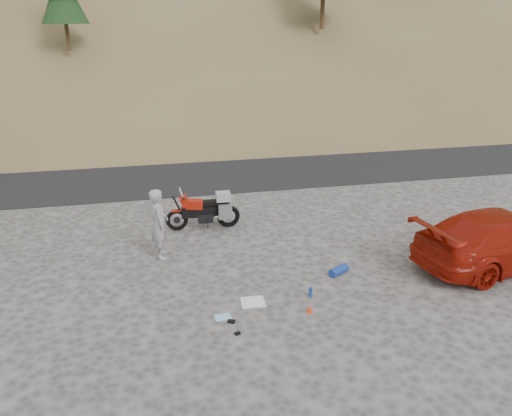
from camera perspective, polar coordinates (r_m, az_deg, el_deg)
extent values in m
plane|color=#413F3C|center=(11.66, -6.58, -7.78)|extent=(140.00, 140.00, 0.00)
cube|color=black|center=(20.01, -9.37, 4.49)|extent=(120.00, 7.00, 0.05)
cylinder|color=#392915|center=(24.41, -20.76, 18.09)|extent=(0.17, 0.17, 1.40)
cylinder|color=#392915|center=(26.72, 7.60, 21.58)|extent=(0.22, 0.22, 1.82)
torus|color=black|center=(14.03, -9.02, -1.37)|extent=(0.62, 0.12, 0.62)
cylinder|color=black|center=(14.03, -9.02, -1.37)|extent=(0.19, 0.06, 0.19)
torus|color=black|center=(14.15, -3.17, -0.95)|extent=(0.66, 0.14, 0.65)
cylinder|color=black|center=(14.15, -3.17, -0.95)|extent=(0.21, 0.08, 0.21)
cylinder|color=black|center=(13.91, -8.80, -0.03)|extent=(0.35, 0.06, 0.76)
cylinder|color=black|center=(13.79, -8.34, 1.38)|extent=(0.05, 0.58, 0.04)
cube|color=black|center=(13.99, -6.21, -0.39)|extent=(1.12, 0.24, 0.28)
cube|color=black|center=(14.07, -5.80, -1.07)|extent=(0.42, 0.29, 0.26)
cube|color=maroon|center=(13.90, -7.13, 0.44)|extent=(0.49, 0.29, 0.29)
cube|color=maroon|center=(13.85, -8.19, 0.81)|extent=(0.29, 0.32, 0.33)
cube|color=silver|center=(13.76, -8.51, 1.74)|extent=(0.11, 0.28, 0.24)
cube|color=black|center=(13.93, -5.30, 0.65)|extent=(0.52, 0.21, 0.11)
cube|color=black|center=(13.98, -3.85, 0.60)|extent=(0.33, 0.17, 0.09)
cube|color=#ACABB0|center=(13.82, -3.54, -0.46)|extent=(0.38, 0.12, 0.42)
cube|color=#ACABB0|center=(14.27, -3.81, 0.24)|extent=(0.38, 0.12, 0.42)
cube|color=#939398|center=(13.91, -3.79, 1.33)|extent=(0.40, 0.32, 0.24)
cube|color=maroon|center=(13.93, -9.09, -0.31)|extent=(0.28, 0.12, 0.04)
cylinder|color=black|center=(13.98, -5.52, -1.91)|extent=(0.03, 0.20, 0.34)
cylinder|color=#ACABB0|center=(13.98, -3.85, -0.95)|extent=(0.43, 0.09, 0.12)
imported|color=#939398|center=(12.71, -10.70, -5.47)|extent=(0.45, 0.66, 1.77)
imported|color=maroon|center=(13.52, 26.01, -5.69)|extent=(4.81, 2.61, 1.32)
cube|color=white|center=(10.62, -0.36, -10.69)|extent=(0.52, 0.47, 0.02)
cylinder|color=navy|center=(11.79, 9.44, -7.04)|extent=(0.54, 0.42, 0.20)
cylinder|color=navy|center=(10.83, 6.25, -9.53)|extent=(0.10, 0.10, 0.21)
cone|color=red|center=(10.32, 6.17, -11.38)|extent=(0.16, 0.16, 0.16)
cube|color=black|center=(10.01, -2.83, -12.82)|extent=(0.16, 0.14, 0.04)
cube|color=black|center=(9.68, -2.13, -14.13)|extent=(0.12, 0.10, 0.03)
cube|color=#99C9ED|center=(10.17, -3.79, -12.34)|extent=(0.34, 0.26, 0.01)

